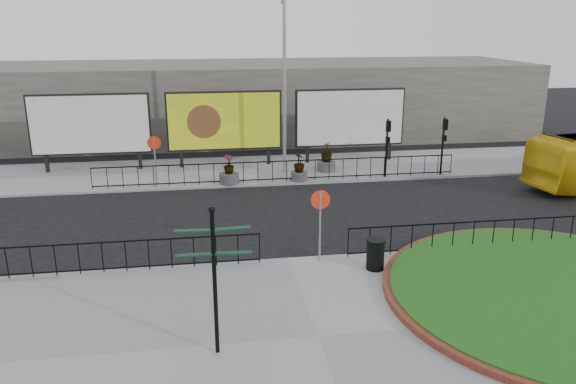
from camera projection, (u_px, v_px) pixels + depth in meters
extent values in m
plane|color=black|center=(288.00, 261.00, 19.10)|extent=(90.00, 90.00, 0.00)
cube|color=gray|center=(318.00, 338.00, 14.36)|extent=(30.00, 10.00, 0.12)
cube|color=gray|center=(255.00, 170.00, 30.41)|extent=(44.00, 6.00, 0.12)
cylinder|color=brown|center=(563.00, 294.00, 16.35)|extent=(10.40, 10.40, 0.18)
cylinder|color=#1F4E14|center=(563.00, 293.00, 16.34)|extent=(10.00, 10.00, 0.22)
cylinder|color=gray|center=(155.00, 162.00, 26.86)|extent=(0.07, 0.07, 2.40)
cylinder|color=red|center=(154.00, 143.00, 26.58)|extent=(0.64, 0.03, 0.64)
cylinder|color=white|center=(154.00, 143.00, 26.60)|extent=(0.50, 0.03, 0.50)
cylinder|color=gray|center=(320.00, 227.00, 18.48)|extent=(0.07, 0.07, 2.40)
cylinder|color=red|center=(320.00, 200.00, 18.20)|extent=(0.64, 0.03, 0.64)
cylinder|color=white|center=(320.00, 200.00, 18.22)|extent=(0.50, 0.03, 0.50)
cube|color=black|center=(47.00, 163.00, 29.61)|extent=(0.18, 0.18, 1.00)
cube|color=black|center=(140.00, 160.00, 30.31)|extent=(0.18, 0.18, 1.00)
cube|color=black|center=(90.00, 124.00, 29.37)|extent=(6.20, 0.25, 3.20)
cube|color=silver|center=(90.00, 125.00, 29.22)|extent=(6.00, 0.06, 3.00)
cube|color=black|center=(182.00, 158.00, 30.63)|extent=(0.18, 0.18, 1.00)
cube|color=black|center=(269.00, 155.00, 31.32)|extent=(0.18, 0.18, 1.00)
cube|color=black|center=(224.00, 121.00, 30.39)|extent=(6.20, 0.25, 3.20)
cube|color=yellow|center=(225.00, 121.00, 30.24)|extent=(6.00, 0.06, 3.00)
cube|color=black|center=(307.00, 154.00, 31.64)|extent=(0.18, 0.18, 1.00)
cube|color=black|center=(389.00, 151.00, 32.34)|extent=(0.18, 0.18, 1.00)
cube|color=black|center=(350.00, 117.00, 31.40)|extent=(6.20, 0.25, 3.20)
cube|color=silver|center=(351.00, 118.00, 31.25)|extent=(6.00, 0.06, 3.00)
cylinder|color=gray|center=(284.00, 87.00, 28.34)|extent=(0.18, 0.18, 9.00)
cylinder|color=black|center=(386.00, 148.00, 28.44)|extent=(0.10, 0.10, 3.00)
cube|color=black|center=(388.00, 126.00, 27.99)|extent=(0.22, 0.18, 0.55)
cube|color=black|center=(388.00, 140.00, 28.20)|extent=(0.20, 0.16, 0.30)
cylinder|color=black|center=(443.00, 146.00, 28.88)|extent=(0.10, 0.10, 3.00)
cube|color=black|center=(445.00, 125.00, 28.43)|extent=(0.22, 0.18, 0.55)
cube|color=black|center=(444.00, 138.00, 28.63)|extent=(0.20, 0.16, 0.30)
cube|color=slate|center=(240.00, 100.00, 39.14)|extent=(40.00, 10.00, 5.00)
cylinder|color=black|center=(215.00, 285.00, 13.14)|extent=(0.10, 0.10, 3.60)
sphere|color=black|center=(212.00, 210.00, 12.59)|extent=(0.16, 0.16, 0.16)
cube|color=#0E331F|center=(193.00, 231.00, 12.70)|extent=(0.85, 0.22, 0.03)
cube|color=#0E331F|center=(232.00, 229.00, 12.83)|extent=(0.85, 0.22, 0.03)
cube|color=#0E331F|center=(194.00, 255.00, 12.83)|extent=(0.85, 0.18, 0.03)
cube|color=#0E331F|center=(233.00, 253.00, 12.94)|extent=(0.85, 0.22, 0.03)
cylinder|color=black|center=(375.00, 255.00, 18.08)|extent=(0.58, 0.58, 0.96)
cylinder|color=black|center=(376.00, 240.00, 17.93)|extent=(0.62, 0.62, 0.06)
cylinder|color=#4C4C4F|center=(229.00, 178.00, 27.65)|extent=(0.97, 0.97, 0.51)
imported|color=#1F4E14|center=(229.00, 164.00, 27.44)|extent=(0.73, 0.73, 0.93)
cylinder|color=#4C4C4F|center=(299.00, 176.00, 28.17)|extent=(0.84, 0.84, 0.44)
imported|color=#1F4E14|center=(299.00, 163.00, 27.96)|extent=(0.76, 0.76, 0.97)
cylinder|color=#4C4C4F|center=(326.00, 166.00, 29.92)|extent=(0.98, 0.98, 0.51)
imported|color=#1F4E14|center=(327.00, 152.00, 29.69)|extent=(0.70, 0.70, 1.07)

